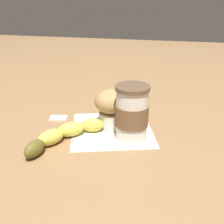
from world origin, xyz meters
name	(u,v)px	position (x,y,z in m)	size (l,w,h in m)	color
ground_plane	(112,129)	(0.00, 0.00, 0.00)	(3.00, 3.00, 0.00)	#936D47
paper_napkin	(112,129)	(0.00, 0.00, 0.00)	(0.21, 0.21, 0.00)	beige
coffee_cup	(132,113)	(-0.06, 0.03, 0.07)	(0.08, 0.08, 0.14)	white
muffin	(112,106)	(0.01, -0.02, 0.06)	(0.09, 0.09, 0.10)	white
banana	(63,134)	(0.11, 0.09, 0.02)	(0.15, 0.19, 0.04)	#D6CC4C
sugar_packet	(58,117)	(0.17, -0.03, 0.00)	(0.05, 0.03, 0.01)	white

